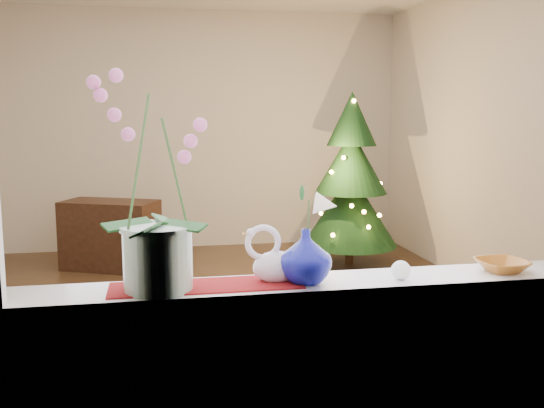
% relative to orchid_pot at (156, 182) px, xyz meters
% --- Properties ---
extents(ground, '(5.00, 5.00, 0.00)m').
position_rel_orchid_pot_xyz_m(ground, '(0.55, 2.38, -1.31)').
color(ground, '#332215').
rests_on(ground, ground).
extents(wall_back, '(4.50, 0.10, 2.70)m').
position_rel_orchid_pot_xyz_m(wall_back, '(0.55, 4.88, 0.04)').
color(wall_back, beige).
rests_on(wall_back, ground).
extents(wall_front, '(4.50, 0.10, 2.70)m').
position_rel_orchid_pot_xyz_m(wall_front, '(0.55, -0.12, 0.04)').
color(wall_front, beige).
rests_on(wall_front, ground).
extents(wall_right, '(0.10, 5.00, 2.70)m').
position_rel_orchid_pot_xyz_m(wall_right, '(2.80, 2.38, 0.04)').
color(wall_right, beige).
rests_on(wall_right, ground).
extents(windowsill, '(2.20, 0.26, 0.04)m').
position_rel_orchid_pot_xyz_m(windowsill, '(0.55, 0.01, -0.41)').
color(windowsill, white).
rests_on(windowsill, window_apron).
extents(window_frame, '(2.22, 0.06, 1.60)m').
position_rel_orchid_pot_xyz_m(window_frame, '(0.55, -0.09, 0.39)').
color(window_frame, white).
rests_on(window_frame, windowsill).
extents(runner, '(0.70, 0.20, 0.01)m').
position_rel_orchid_pot_xyz_m(runner, '(0.17, 0.01, -0.39)').
color(runner, maroon).
rests_on(runner, windowsill).
extents(orchid_pot, '(0.33, 0.33, 0.78)m').
position_rel_orchid_pot_xyz_m(orchid_pot, '(0.00, 0.00, 0.00)').
color(orchid_pot, silver).
rests_on(orchid_pot, windowsill).
extents(swan, '(0.27, 0.19, 0.21)m').
position_rel_orchid_pot_xyz_m(swan, '(0.44, 0.03, -0.28)').
color(swan, silver).
rests_on(swan, windowsill).
extents(blue_vase, '(0.27, 0.27, 0.23)m').
position_rel_orchid_pot_xyz_m(blue_vase, '(0.54, -0.01, -0.27)').
color(blue_vase, '#070B64').
rests_on(blue_vase, windowsill).
extents(lily, '(0.13, 0.07, 0.18)m').
position_rel_orchid_pot_xyz_m(lily, '(0.54, -0.01, -0.07)').
color(lily, white).
rests_on(lily, blue_vase).
extents(paperweight, '(0.08, 0.08, 0.07)m').
position_rel_orchid_pot_xyz_m(paperweight, '(0.91, -0.03, -0.35)').
color(paperweight, white).
rests_on(paperweight, windowsill).
extents(amber_dish, '(0.18, 0.18, 0.04)m').
position_rel_orchid_pot_xyz_m(amber_dish, '(1.35, 0.00, -0.37)').
color(amber_dish, '#9C5A1B').
rests_on(amber_dish, windowsill).
extents(xmas_tree, '(1.26, 1.26, 1.77)m').
position_rel_orchid_pot_xyz_m(xmas_tree, '(1.94, 3.73, -0.43)').
color(xmas_tree, black).
rests_on(xmas_tree, ground).
extents(side_table, '(1.02, 0.79, 0.69)m').
position_rel_orchid_pot_xyz_m(side_table, '(-0.47, 4.00, -0.97)').
color(side_table, black).
rests_on(side_table, ground).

